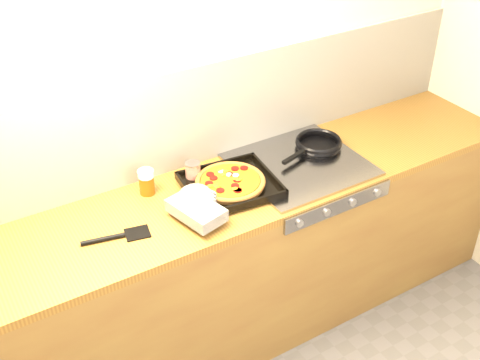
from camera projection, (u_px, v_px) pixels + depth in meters
room_shell at (187, 119)px, 2.79m from camera, size 3.20×3.20×3.20m
counter_run at (221, 267)px, 2.97m from camera, size 3.20×0.62×0.90m
stovetop at (300, 165)px, 2.91m from camera, size 0.60×0.56×0.02m
pizza_on_tray at (220, 189)px, 2.67m from camera, size 0.56×0.46×0.07m
frying_pan at (318, 144)px, 3.02m from camera, size 0.41×0.29×0.04m
tomato_can at (193, 172)px, 2.78m from camera, size 0.09×0.09×0.10m
juice_glass at (147, 182)px, 2.69m from camera, size 0.09×0.09×0.12m
wooden_spoon at (212, 169)px, 2.87m from camera, size 0.30×0.04×0.02m
black_spatula at (117, 237)px, 2.46m from camera, size 0.29×0.11×0.02m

